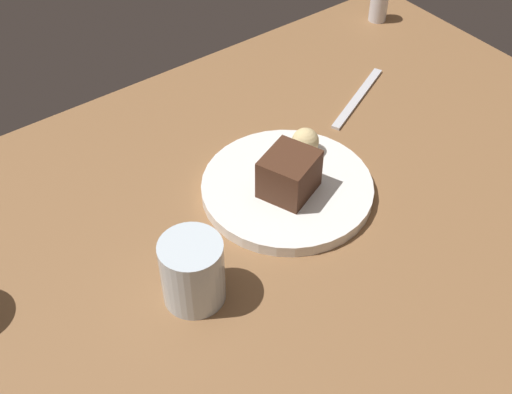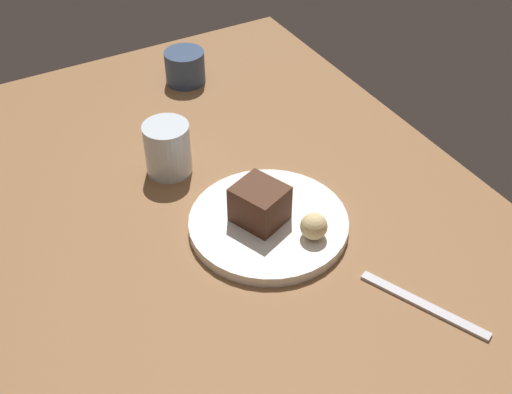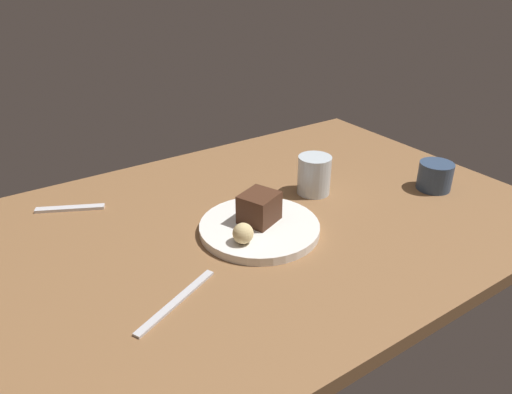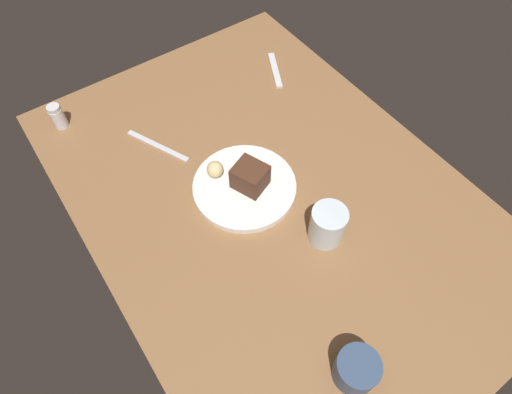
# 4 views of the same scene
# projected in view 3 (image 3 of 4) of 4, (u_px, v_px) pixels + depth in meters

# --- Properties ---
(dining_table) EXTENTS (1.20, 0.84, 0.03)m
(dining_table) POSITION_uv_depth(u_px,v_px,m) (263.00, 223.00, 1.05)
(dining_table) COLOR brown
(dining_table) RESTS_ON ground
(dessert_plate) EXTENTS (0.25, 0.25, 0.02)m
(dessert_plate) POSITION_uv_depth(u_px,v_px,m) (259.00, 228.00, 0.99)
(dessert_plate) COLOR white
(dessert_plate) RESTS_ON dining_table
(chocolate_cake_slice) EXTENTS (0.09, 0.09, 0.06)m
(chocolate_cake_slice) POSITION_uv_depth(u_px,v_px,m) (259.00, 208.00, 0.98)
(chocolate_cake_slice) COLOR #472819
(chocolate_cake_slice) RESTS_ON dessert_plate
(bread_roll) EXTENTS (0.04, 0.04, 0.04)m
(bread_roll) POSITION_uv_depth(u_px,v_px,m) (243.00, 233.00, 0.91)
(bread_roll) COLOR #DBC184
(bread_roll) RESTS_ON dessert_plate
(water_glass) EXTENTS (0.08, 0.08, 0.09)m
(water_glass) POSITION_uv_depth(u_px,v_px,m) (314.00, 175.00, 1.13)
(water_glass) COLOR silver
(water_glass) RESTS_ON dining_table
(coffee_cup) EXTENTS (0.08, 0.08, 0.07)m
(coffee_cup) POSITION_uv_depth(u_px,v_px,m) (435.00, 176.00, 1.16)
(coffee_cup) COLOR #334766
(coffee_cup) RESTS_ON dining_table
(dessert_spoon) EXTENTS (0.14, 0.08, 0.01)m
(dessert_spoon) POSITION_uv_depth(u_px,v_px,m) (70.00, 208.00, 1.07)
(dessert_spoon) COLOR silver
(dessert_spoon) RESTS_ON dining_table
(butter_knife) EXTENTS (0.18, 0.09, 0.01)m
(butter_knife) POSITION_uv_depth(u_px,v_px,m) (177.00, 301.00, 0.79)
(butter_knife) COLOR silver
(butter_knife) RESTS_ON dining_table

